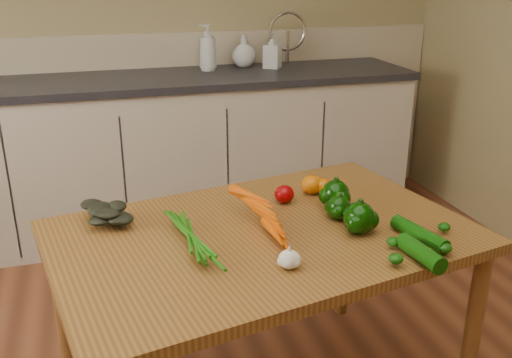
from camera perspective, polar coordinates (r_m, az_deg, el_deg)
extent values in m
cube|color=beige|center=(3.61, -12.60, 5.21)|extent=(3.98, 0.03, 1.10)
cube|color=#BFB49F|center=(3.38, -8.66, 2.28)|extent=(2.80, 0.60, 0.86)
cube|color=#2A2A2F|center=(3.26, -9.09, 9.79)|extent=(2.84, 0.64, 0.04)
cube|color=#99999E|center=(3.46, 4.11, 9.93)|extent=(0.55, 0.42, 0.10)
cylinder|color=silver|center=(3.60, 3.17, 13.28)|extent=(0.02, 0.02, 0.24)
cube|color=brown|center=(1.82, 0.72, -5.75)|extent=(1.43, 1.06, 0.04)
cylinder|color=brown|center=(2.09, 20.77, -14.61)|extent=(0.06, 0.06, 0.66)
cylinder|color=brown|center=(2.15, -18.66, -13.13)|extent=(0.06, 0.06, 0.66)
cylinder|color=brown|center=(2.54, 8.83, -6.71)|extent=(0.06, 0.06, 0.66)
imported|color=silver|center=(3.38, -4.85, 12.97)|extent=(0.11, 0.11, 0.26)
imported|color=silver|center=(3.46, 1.67, 12.72)|extent=(0.13, 0.13, 0.21)
imported|color=silver|center=(3.51, -1.19, 12.69)|extent=(0.18, 0.18, 0.19)
ellipsoid|color=white|center=(1.60, 3.35, -8.02)|extent=(0.06, 0.06, 0.05)
sphere|color=black|center=(1.90, 8.25, -2.83)|extent=(0.08, 0.08, 0.08)
sphere|color=black|center=(1.99, 7.96, -1.49)|extent=(0.10, 0.10, 0.10)
sphere|color=black|center=(1.81, 10.30, -3.87)|extent=(0.10, 0.10, 0.10)
ellipsoid|color=#940205|center=(2.01, 2.84, -1.52)|extent=(0.07, 0.07, 0.06)
ellipsoid|color=#C95B05|center=(2.10, 5.61, -0.55)|extent=(0.08, 0.08, 0.07)
ellipsoid|color=#C95B05|center=(2.10, 6.70, -0.70)|extent=(0.07, 0.07, 0.06)
cylinder|color=#0B4106|center=(1.81, 16.01, -5.32)|extent=(0.09, 0.21, 0.05)
cylinder|color=#0B4106|center=(1.69, 16.16, -7.13)|extent=(0.07, 0.17, 0.05)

